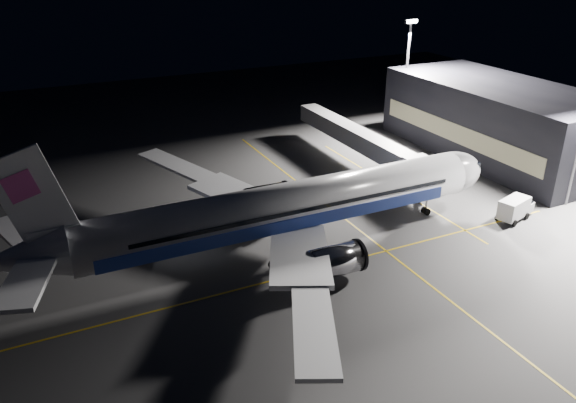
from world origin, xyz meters
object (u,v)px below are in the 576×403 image
(jet_bridge, at_px, (363,141))
(baggage_tug, at_px, (167,219))
(safety_cone_a, at_px, (204,216))
(floodlight_mast_north, at_px, (407,66))
(service_truck, at_px, (516,208))
(airliner, at_px, (279,209))
(safety_cone_b, at_px, (221,212))
(safety_cone_c, at_px, (230,240))

(jet_bridge, height_order, baggage_tug, jet_bridge)
(safety_cone_a, bearing_deg, floodlight_mast_north, 23.47)
(baggage_tug, bearing_deg, jet_bridge, 9.06)
(service_truck, bearing_deg, floodlight_mast_north, 59.67)
(airliner, height_order, jet_bridge, airliner)
(airliner, xyz_separation_m, safety_cone_b, (-3.07, 11.87, -4.87))
(floodlight_mast_north, xyz_separation_m, baggage_tug, (-51.37, -19.87, -11.68))
(airliner, distance_m, baggage_tug, 16.51)
(safety_cone_a, bearing_deg, safety_cone_b, 2.65)
(service_truck, height_order, safety_cone_b, service_truck)
(jet_bridge, distance_m, baggage_tug, 34.11)
(floodlight_mast_north, bearing_deg, safety_cone_a, -156.53)
(baggage_tug, distance_m, safety_cone_a, 4.80)
(safety_cone_a, bearing_deg, baggage_tug, 175.67)
(jet_bridge, height_order, service_truck, jet_bridge)
(airliner, xyz_separation_m, floodlight_mast_north, (41.08, 31.99, 7.21))
(service_truck, distance_m, safety_cone_c, 37.40)
(airliner, height_order, safety_cone_b, airliner)
(airliner, distance_m, safety_cone_b, 13.19)
(service_truck, height_order, safety_cone_c, service_truck)
(floodlight_mast_north, bearing_deg, jet_bridge, -142.26)
(service_truck, bearing_deg, safety_cone_b, 136.42)
(service_truck, bearing_deg, airliner, 153.00)
(airliner, height_order, floodlight_mast_north, floodlight_mast_north)
(baggage_tug, bearing_deg, safety_cone_c, -56.90)
(jet_bridge, height_order, safety_cone_a, jet_bridge)
(jet_bridge, relative_size, safety_cone_a, 55.15)
(baggage_tug, distance_m, safety_cone_c, 9.81)
(baggage_tug, bearing_deg, floodlight_mast_north, 20.11)
(jet_bridge, distance_m, safety_cone_a, 29.59)
(airliner, relative_size, floodlight_mast_north, 2.97)
(safety_cone_b, height_order, safety_cone_c, safety_cone_b)
(airliner, bearing_deg, jet_bridge, 38.04)
(jet_bridge, xyz_separation_m, service_truck, (8.10, -24.24, -2.98))
(airliner, distance_m, safety_cone_a, 13.86)
(jet_bridge, bearing_deg, safety_cone_b, -166.68)
(safety_cone_c, bearing_deg, service_truck, -15.81)
(baggage_tug, bearing_deg, safety_cone_b, -3.00)
(jet_bridge, xyz_separation_m, floodlight_mast_north, (18.00, 13.93, 7.79))
(service_truck, xyz_separation_m, safety_cone_b, (-34.25, 18.05, -1.31))
(service_truck, distance_m, safety_cone_b, 38.73)
(baggage_tug, xyz_separation_m, safety_cone_a, (4.77, -0.36, -0.37))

